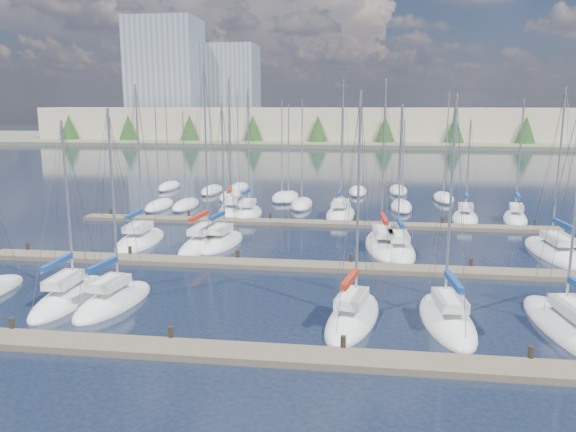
# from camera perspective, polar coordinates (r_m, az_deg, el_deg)

# --- Properties ---
(ground) EXTENTS (400.00, 400.00, 0.00)m
(ground) POSITION_cam_1_polar(r_m,az_deg,el_deg) (81.54, 4.37, 3.52)
(ground) COLOR #192233
(ground) RESTS_ON ground
(dock_near) EXTENTS (44.00, 1.93, 1.10)m
(dock_near) POSITION_cam_1_polar(r_m,az_deg,el_deg) (25.57, -3.73, -13.80)
(dock_near) COLOR #6B5E4C
(dock_near) RESTS_ON ground
(dock_mid) EXTENTS (44.00, 1.93, 1.10)m
(dock_mid) POSITION_cam_1_polar(r_m,az_deg,el_deg) (38.53, 0.41, -5.04)
(dock_mid) COLOR #6B5E4C
(dock_mid) RESTS_ON ground
(dock_far) EXTENTS (44.00, 1.93, 1.10)m
(dock_far) POSITION_cam_1_polar(r_m,az_deg,el_deg) (52.03, 2.38, -0.73)
(dock_far) COLOR #6B5E4C
(dock_far) RESTS_ON ground
(sailboat_r) EXTENTS (3.43, 7.64, 12.29)m
(sailboat_r) POSITION_cam_1_polar(r_m,az_deg,el_deg) (58.24, 22.09, -0.22)
(sailboat_r) COLOR white
(sailboat_r) RESTS_ON ground
(sailboat_q) EXTENTS (3.36, 7.16, 10.33)m
(sailboat_q) POSITION_cam_1_polar(r_m,az_deg,el_deg) (56.75, 17.54, -0.22)
(sailboat_q) COLOR white
(sailboat_q) RESTS_ON ground
(sailboat_e) EXTENTS (3.06, 7.76, 12.25)m
(sailboat_e) POSITION_cam_1_polar(r_m,az_deg,el_deg) (30.25, 15.84, -10.07)
(sailboat_e) COLOR white
(sailboat_e) RESTS_ON ground
(sailboat_h) EXTENTS (3.31, 7.99, 13.28)m
(sailboat_h) POSITION_cam_1_polar(r_m,az_deg,el_deg) (46.95, -14.77, -2.40)
(sailboat_h) COLOR white
(sailboat_h) RESTS_ON ground
(sailboat_o) EXTENTS (2.70, 7.01, 13.21)m
(sailboat_o) POSITION_cam_1_polar(r_m,az_deg,el_deg) (56.59, -4.05, 0.27)
(sailboat_o) COLOR white
(sailboat_o) RESTS_ON ground
(sailboat_n) EXTENTS (3.57, 8.26, 14.42)m
(sailboat_n) POSITION_cam_1_polar(r_m,az_deg,el_deg) (58.11, -5.83, 0.54)
(sailboat_n) COLOR white
(sailboat_n) RESTS_ON ground
(sailboat_l) EXTENTS (2.80, 7.73, 11.75)m
(sailboat_l) POSITION_cam_1_polar(r_m,az_deg,el_deg) (43.06, 11.10, -3.45)
(sailboat_l) COLOR white
(sailboat_l) RESTS_ON ground
(sailboat_k) EXTENTS (3.04, 9.13, 13.61)m
(sailboat_k) POSITION_cam_1_polar(r_m,az_deg,el_deg) (44.46, 9.49, -2.92)
(sailboat_k) COLOR white
(sailboat_k) RESTS_ON ground
(sailboat_d) EXTENTS (3.72, 7.78, 12.42)m
(sailboat_d) POSITION_cam_1_polar(r_m,az_deg,el_deg) (29.59, 6.60, -10.19)
(sailboat_d) COLOR white
(sailboat_d) RESTS_ON ground
(sailboat_b) EXTENTS (2.53, 7.76, 10.88)m
(sailboat_b) POSITION_cam_1_polar(r_m,az_deg,el_deg) (34.61, -21.34, -7.71)
(sailboat_b) COLOR white
(sailboat_b) RESTS_ON ground
(sailboat_i) EXTENTS (3.37, 9.34, 14.81)m
(sailboat_i) POSITION_cam_1_polar(r_m,az_deg,el_deg) (45.27, -8.42, -2.63)
(sailboat_i) COLOR white
(sailboat_i) RESTS_ON ground
(sailboat_f) EXTENTS (3.88, 9.89, 13.62)m
(sailboat_f) POSITION_cam_1_polar(r_m,az_deg,el_deg) (31.24, 26.87, -10.23)
(sailboat_f) COLOR white
(sailboat_f) RESTS_ON ground
(sailboat_c) EXTENTS (3.42, 7.00, 11.52)m
(sailboat_c) POSITION_cam_1_polar(r_m,az_deg,el_deg) (33.14, -17.29, -8.26)
(sailboat_c) COLOR white
(sailboat_c) RESTS_ON ground
(sailboat_j) EXTENTS (3.24, 7.12, 11.84)m
(sailboat_j) POSITION_cam_1_polar(r_m,az_deg,el_deg) (44.97, -6.71, -2.68)
(sailboat_j) COLOR white
(sailboat_j) RESTS_ON ground
(sailboat_p) EXTENTS (3.15, 8.48, 14.13)m
(sailboat_p) POSITION_cam_1_polar(r_m,az_deg,el_deg) (56.49, 5.35, 0.22)
(sailboat_p) COLOR white
(sailboat_p) RESTS_ON ground
(sailboat_m) EXTENTS (3.67, 9.61, 12.97)m
(sailboat_m) POSITION_cam_1_polar(r_m,az_deg,el_deg) (46.17, 25.49, -3.38)
(sailboat_m) COLOR white
(sailboat_m) RESTS_ON ground
(distant_boats) EXTENTS (36.93, 20.75, 13.30)m
(distant_boats) POSITION_cam_1_polar(r_m,az_deg,el_deg) (65.93, -0.25, 1.96)
(distant_boats) COLOR #9EA0A5
(distant_boats) RESTS_ON ground
(shoreline) EXTENTS (400.00, 60.00, 38.00)m
(shoreline) POSITION_cam_1_polar(r_m,az_deg,el_deg) (171.41, 1.74, 10.11)
(shoreline) COLOR #666B51
(shoreline) RESTS_ON ground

